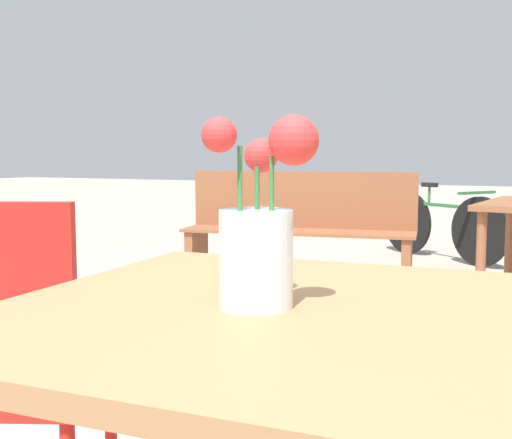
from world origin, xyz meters
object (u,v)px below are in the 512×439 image
object	(u,v)px
flower_vase	(259,240)
bicycle	(441,225)
cafe_chair	(3,367)
table_front	(271,385)
bench_middle	(299,227)

from	to	relation	value
flower_vase	bicycle	xyz separation A→B (m)	(-0.54, 5.25, -0.53)
flower_vase	bicycle	size ratio (longest dim) A/B	0.22
cafe_chair	table_front	bearing A→B (deg)	-13.12
table_front	cafe_chair	world-z (taller)	cafe_chair
flower_vase	bench_middle	world-z (taller)	flower_vase
flower_vase	cafe_chair	distance (m)	0.81
bicycle	bench_middle	bearing A→B (deg)	-109.91
flower_vase	cafe_chair	bearing A→B (deg)	164.79
cafe_chair	bench_middle	world-z (taller)	cafe_chair
bench_middle	bicycle	size ratio (longest dim) A/B	1.31
table_front	flower_vase	size ratio (longest dim) A/B	3.05
cafe_chair	bicycle	xyz separation A→B (m)	(0.17, 5.05, -0.18)
table_front	bench_middle	bearing A→B (deg)	110.27
cafe_chair	bicycle	world-z (taller)	cafe_chair
bench_middle	cafe_chair	bearing A→B (deg)	-80.77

